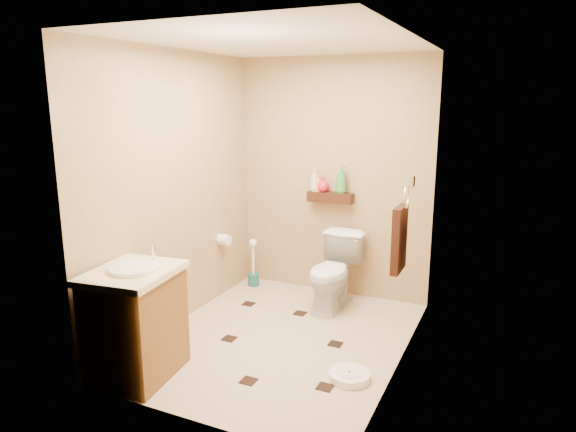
% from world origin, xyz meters
% --- Properties ---
extents(ground, '(2.50, 2.50, 0.00)m').
position_xyz_m(ground, '(0.00, 0.00, 0.00)').
color(ground, '#C6AD90').
rests_on(ground, ground).
extents(wall_back, '(2.00, 0.04, 2.40)m').
position_xyz_m(wall_back, '(0.00, 1.25, 1.20)').
color(wall_back, tan).
rests_on(wall_back, ground).
extents(wall_front, '(2.00, 0.04, 2.40)m').
position_xyz_m(wall_front, '(0.00, -1.25, 1.20)').
color(wall_front, tan).
rests_on(wall_front, ground).
extents(wall_left, '(0.04, 2.50, 2.40)m').
position_xyz_m(wall_left, '(-1.00, 0.00, 1.20)').
color(wall_left, tan).
rests_on(wall_left, ground).
extents(wall_right, '(0.04, 2.50, 2.40)m').
position_xyz_m(wall_right, '(1.00, 0.00, 1.20)').
color(wall_right, tan).
rests_on(wall_right, ground).
extents(ceiling, '(2.00, 2.50, 0.02)m').
position_xyz_m(ceiling, '(0.00, 0.00, 2.40)').
color(ceiling, silver).
rests_on(ceiling, wall_back).
extents(wall_shelf, '(0.46, 0.14, 0.10)m').
position_xyz_m(wall_shelf, '(0.00, 1.17, 1.02)').
color(wall_shelf, '#3B1C10').
rests_on(wall_shelf, wall_back).
extents(floor_accents, '(1.33, 1.36, 0.01)m').
position_xyz_m(floor_accents, '(0.01, -0.04, 0.00)').
color(floor_accents, black).
rests_on(floor_accents, ground).
extents(toilet, '(0.43, 0.72, 0.72)m').
position_xyz_m(toilet, '(0.17, 0.83, 0.36)').
color(toilet, white).
rests_on(toilet, ground).
extents(vanity, '(0.62, 0.72, 0.94)m').
position_xyz_m(vanity, '(-0.70, -0.95, 0.42)').
color(vanity, brown).
rests_on(vanity, ground).
extents(bathroom_scale, '(0.34, 0.34, 0.06)m').
position_xyz_m(bathroom_scale, '(0.73, -0.37, 0.03)').
color(bathroom_scale, white).
rests_on(bathroom_scale, ground).
extents(toilet_brush, '(0.12, 0.12, 0.52)m').
position_xyz_m(toilet_brush, '(-0.82, 1.03, 0.18)').
color(toilet_brush, '#175C5E').
rests_on(toilet_brush, ground).
extents(towel_ring, '(0.12, 0.30, 0.76)m').
position_xyz_m(towel_ring, '(0.91, 0.25, 0.95)').
color(towel_ring, silver).
rests_on(towel_ring, wall_right).
extents(toilet_paper, '(0.12, 0.11, 0.12)m').
position_xyz_m(toilet_paper, '(-0.94, 0.65, 0.60)').
color(toilet_paper, white).
rests_on(toilet_paper, wall_left).
extents(bottle_a, '(0.12, 0.12, 0.23)m').
position_xyz_m(bottle_a, '(-0.17, 1.17, 1.19)').
color(bottle_a, beige).
rests_on(bottle_a, wall_shelf).
extents(bottle_b, '(0.10, 0.10, 0.16)m').
position_xyz_m(bottle_b, '(-0.13, 1.17, 1.15)').
color(bottle_b, '#F9AC34').
rests_on(bottle_b, wall_shelf).
extents(bottle_c, '(0.17, 0.17, 0.16)m').
position_xyz_m(bottle_c, '(-0.08, 1.17, 1.15)').
color(bottle_c, red).
rests_on(bottle_c, wall_shelf).
extents(bottle_d, '(0.14, 0.14, 0.27)m').
position_xyz_m(bottle_d, '(0.11, 1.17, 1.21)').
color(bottle_d, green).
rests_on(bottle_d, wall_shelf).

